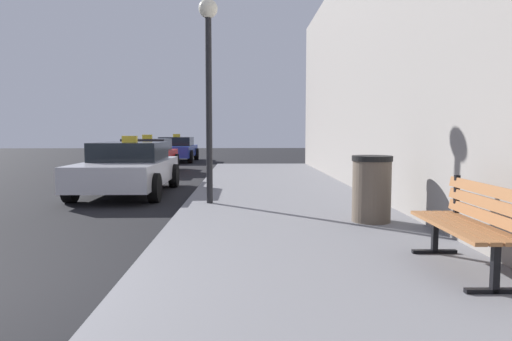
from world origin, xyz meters
The scene contains 7 objects.
sidewalk centered at (4.00, 0.00, 0.07)m, with size 4.00×32.00×0.15m, color slate.
bench centered at (5.39, 0.64, 0.66)m, with size 0.53×1.52×0.89m.
trash_bin centered at (5.11, 3.12, 0.66)m, with size 0.61×0.61×1.01m.
street_lamp centered at (2.49, 5.01, 2.83)m, with size 0.36×0.36×3.86m.
car_silver centered at (0.31, 7.48, 0.65)m, with size 2.03×4.23×1.43m.
car_red centered at (-0.54, 13.56, 0.65)m, with size 2.02×4.03×1.43m.
car_blue centered at (-0.38, 20.00, 0.65)m, with size 2.02×4.28×1.43m.
Camera 1 is at (3.16, -3.67, 1.52)m, focal length 31.64 mm.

